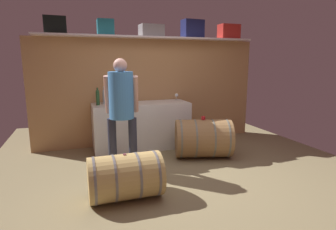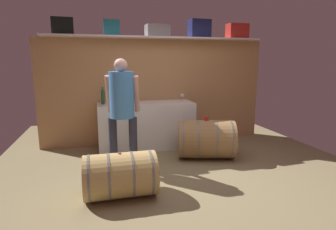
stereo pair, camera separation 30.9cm
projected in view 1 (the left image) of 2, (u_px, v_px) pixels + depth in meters
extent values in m
cube|color=#877955|center=(177.00, 168.00, 4.32)|extent=(5.74, 7.37, 0.02)
cube|color=tan|center=(150.00, 92.00, 5.57)|extent=(4.54, 0.10, 2.07)
cube|color=silver|center=(151.00, 38.00, 5.23)|extent=(4.18, 0.40, 0.03)
cube|color=black|center=(55.00, 25.00, 4.66)|extent=(0.37, 0.21, 0.29)
cube|color=#1D7284|center=(105.00, 27.00, 4.93)|extent=(0.29, 0.28, 0.28)
cube|color=gray|center=(151.00, 31.00, 5.21)|extent=(0.46, 0.31, 0.22)
cube|color=navy|center=(192.00, 29.00, 5.46)|extent=(0.43, 0.28, 0.35)
cube|color=red|center=(229.00, 32.00, 5.73)|extent=(0.42, 0.25, 0.29)
cube|color=white|center=(141.00, 126.00, 5.24)|extent=(1.80, 0.64, 0.87)
cylinder|color=#28522B|center=(98.00, 99.00, 4.89)|extent=(0.07, 0.07, 0.23)
sphere|color=#28522B|center=(97.00, 91.00, 4.86)|extent=(0.06, 0.06, 0.06)
cylinder|color=#28522B|center=(97.00, 89.00, 4.86)|extent=(0.03, 0.03, 0.06)
cylinder|color=#B0BABC|center=(104.00, 98.00, 5.00)|extent=(0.07, 0.07, 0.22)
sphere|color=#B0BABC|center=(104.00, 91.00, 4.98)|extent=(0.06, 0.06, 0.06)
cylinder|color=#B0BABC|center=(104.00, 89.00, 4.97)|extent=(0.03, 0.03, 0.08)
cylinder|color=white|center=(176.00, 100.00, 5.56)|extent=(0.07, 0.07, 0.00)
cylinder|color=white|center=(176.00, 98.00, 5.55)|extent=(0.01, 0.01, 0.07)
sphere|color=white|center=(176.00, 95.00, 5.54)|extent=(0.07, 0.07, 0.07)
sphere|color=maroon|center=(176.00, 96.00, 5.54)|extent=(0.04, 0.04, 0.04)
cone|color=red|center=(113.00, 102.00, 4.92)|extent=(0.11, 0.11, 0.11)
cylinder|color=#9B7447|center=(203.00, 138.00, 4.76)|extent=(1.09, 0.89, 0.65)
cylinder|color=slate|center=(180.00, 139.00, 4.74)|extent=(0.21, 0.65, 0.66)
cylinder|color=slate|center=(194.00, 138.00, 4.75)|extent=(0.21, 0.65, 0.66)
cylinder|color=slate|center=(212.00, 138.00, 4.76)|extent=(0.21, 0.65, 0.66)
cylinder|color=slate|center=(226.00, 138.00, 4.78)|extent=(0.21, 0.65, 0.66)
cylinder|color=#975446|center=(204.00, 119.00, 4.69)|extent=(0.04, 0.04, 0.01)
cylinder|color=tan|center=(125.00, 177.00, 3.29)|extent=(0.87, 0.55, 0.55)
cylinder|color=slate|center=(94.00, 181.00, 3.18)|extent=(0.03, 0.56, 0.56)
cylinder|color=slate|center=(114.00, 178.00, 3.25)|extent=(0.03, 0.56, 0.56)
cylinder|color=slate|center=(137.00, 175.00, 3.34)|extent=(0.03, 0.56, 0.56)
cylinder|color=slate|center=(154.00, 173.00, 3.41)|extent=(0.03, 0.56, 0.56)
cylinder|color=#8B4551|center=(125.00, 154.00, 3.24)|extent=(0.04, 0.04, 0.01)
cylinder|color=red|center=(203.00, 118.00, 4.69)|extent=(0.07, 0.07, 0.05)
cylinder|color=#2A2D3F|center=(133.00, 145.00, 4.13)|extent=(0.12, 0.12, 0.82)
cylinder|color=#2A2D3F|center=(112.00, 145.00, 4.10)|extent=(0.12, 0.12, 0.82)
cylinder|color=#4388CF|center=(121.00, 95.00, 3.97)|extent=(0.36, 0.36, 0.68)
sphere|color=#D8A18E|center=(120.00, 65.00, 3.89)|extent=(0.20, 0.20, 0.20)
cylinder|color=#D8A18E|center=(135.00, 94.00, 4.09)|extent=(0.14, 0.28, 0.57)
cylinder|color=#D8A18E|center=(108.00, 95.00, 4.05)|extent=(0.13, 0.23, 0.57)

